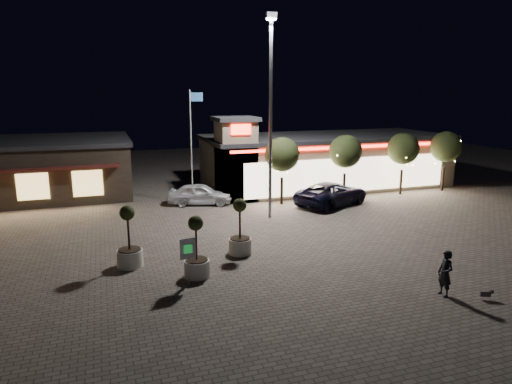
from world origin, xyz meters
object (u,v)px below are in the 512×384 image
object	(u,v)px
planter_left	(129,248)
pedestrian	(445,274)
white_sedan	(200,194)
pickup_truck	(332,193)
valet_sign	(188,253)
planter_mid	(197,258)

from	to	relation	value
planter_left	pedestrian	bearing A→B (deg)	-31.86
pedestrian	planter_left	distance (m)	13.57
white_sedan	pedestrian	xyz separation A→B (m)	(6.02, -17.70, 0.17)
pickup_truck	planter_left	distance (m)	16.14
white_sedan	valet_sign	bearing A→B (deg)	-177.99
white_sedan	pedestrian	size ratio (longest dim) A/B	2.40
pickup_truck	valet_sign	world-z (taller)	valet_sign
planter_mid	pickup_truck	bearing A→B (deg)	39.46
pickup_truck	planter_left	xyz separation A→B (m)	(-14.32, -7.43, 0.08)
planter_left	valet_sign	bearing A→B (deg)	-53.08
pedestrian	planter_left	xyz separation A→B (m)	(-11.52, 7.16, -0.03)
white_sedan	pickup_truck	bearing A→B (deg)	-93.54
pickup_truck	planter_left	world-z (taller)	planter_left
pickup_truck	pedestrian	distance (m)	14.86
planter_mid	pedestrian	bearing A→B (deg)	-29.55
white_sedan	planter_left	xyz separation A→B (m)	(-5.50, -10.54, 0.13)
pickup_truck	white_sedan	size ratio (longest dim) A/B	1.32
valet_sign	pedestrian	bearing A→B (deg)	-24.50
pickup_truck	planter_left	size ratio (longest dim) A/B	2.03
pickup_truck	planter_mid	world-z (taller)	planter_mid
planter_mid	valet_sign	bearing A→B (deg)	-123.47
planter_left	planter_mid	bearing A→B (deg)	-38.70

